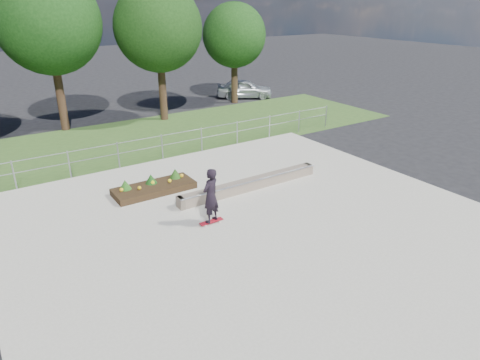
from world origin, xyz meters
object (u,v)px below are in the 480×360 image
object	(u,v)px
skateboarder	(211,196)
parked_car	(245,89)
grind_ledge	(250,184)
planter_bed	(154,187)

from	to	relation	value
skateboarder	parked_car	bearing A→B (deg)	52.81
skateboarder	parked_car	world-z (taller)	skateboarder
grind_ledge	parked_car	bearing A→B (deg)	56.74
skateboarder	grind_ledge	bearing A→B (deg)	30.57
grind_ledge	parked_car	xyz separation A→B (m)	(9.06, 13.81, 0.42)
skateboarder	parked_car	size ratio (longest dim) A/B	0.47
planter_bed	parked_car	world-z (taller)	parked_car
planter_bed	grind_ledge	bearing A→B (deg)	-30.66
parked_car	planter_bed	bearing A→B (deg)	166.38
grind_ledge	skateboarder	xyz separation A→B (m)	(-2.58, -1.52, 0.77)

